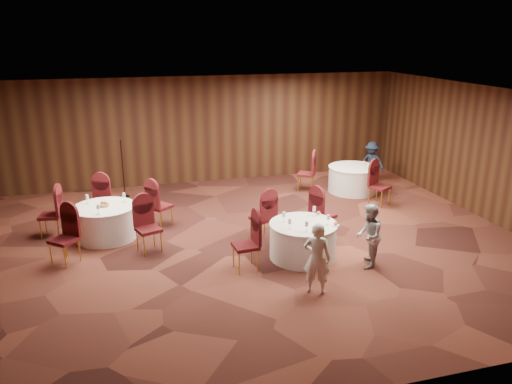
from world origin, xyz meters
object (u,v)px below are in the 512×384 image
object	(u,v)px
table_left	(106,222)
woman_a	(317,258)
table_right	(353,179)
man_c	(371,162)
table_main	(303,240)
mic_stand	(124,180)
woman_b	(369,236)

from	to	relation	value
table_left	woman_a	xyz separation A→B (m)	(3.59, -3.60, 0.29)
table_right	man_c	bearing A→B (deg)	36.80
table_main	woman_a	bearing A→B (deg)	-101.52
table_right	mic_stand	bearing A→B (deg)	168.63
woman_a	table_right	bearing A→B (deg)	-91.88
table_main	table_right	size ratio (longest dim) A/B	0.96
mic_stand	man_c	xyz separation A→B (m)	(7.33, -0.58, 0.16)
table_right	man_c	distance (m)	1.20
table_left	woman_a	size ratio (longest dim) A/B	1.05
table_left	woman_b	bearing A→B (deg)	-30.23
man_c	table_left	bearing A→B (deg)	-114.43
woman_b	woman_a	bearing A→B (deg)	-33.53
woman_a	mic_stand	bearing A→B (deg)	-34.03
table_right	woman_a	bearing A→B (deg)	-122.19
woman_a	woman_b	bearing A→B (deg)	-122.58
table_main	table_left	xyz separation A→B (m)	(-3.88, 2.17, -0.00)
woman_b	table_main	bearing A→B (deg)	-94.58
table_left	woman_a	distance (m)	5.09
woman_a	woman_b	size ratio (longest dim) A/B	1.03
mic_stand	woman_b	size ratio (longest dim) A/B	1.26
table_left	man_c	xyz separation A→B (m)	(7.81, 2.31, 0.25)
table_right	woman_a	distance (m)	6.15
table_main	mic_stand	bearing A→B (deg)	123.99
table_right	woman_b	bearing A→B (deg)	-112.91
man_c	mic_stand	bearing A→B (deg)	-135.39
man_c	woman_a	bearing A→B (deg)	-76.41
table_main	woman_a	xyz separation A→B (m)	(-0.29, -1.43, 0.29)
mic_stand	table_main	bearing A→B (deg)	-56.01
mic_stand	man_c	distance (m)	7.35
table_left	mic_stand	bearing A→B (deg)	80.55
mic_stand	woman_a	size ratio (longest dim) A/B	1.23
table_right	man_c	world-z (taller)	man_c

